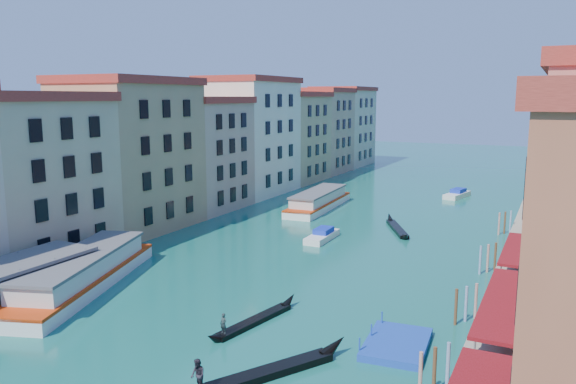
# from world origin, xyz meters

# --- Properties ---
(left_bank_palazzos) EXTENTS (12.80, 128.40, 21.00)m
(left_bank_palazzos) POSITION_xyz_m (-26.00, 64.68, 9.71)
(left_bank_palazzos) COLOR beige
(left_bank_palazzos) RESTS_ON ground
(quay) EXTENTS (4.00, 140.00, 1.00)m
(quay) POSITION_xyz_m (22.00, 65.00, 0.50)
(quay) COLOR gray
(quay) RESTS_ON ground
(restaurant_awnings) EXTENTS (3.20, 44.55, 3.12)m
(restaurant_awnings) POSITION_xyz_m (22.19, 23.00, 2.99)
(restaurant_awnings) COLOR maroon
(restaurant_awnings) RESTS_ON ground
(vaporetto_stop) EXTENTS (5.40, 16.40, 3.65)m
(vaporetto_stop) POSITION_xyz_m (-16.00, 12.00, 1.44)
(vaporetto_stop) COLOR #5B5B5E
(vaporetto_stop) RESTS_ON ground
(mooring_poles_right) EXTENTS (1.44, 54.24, 3.20)m
(mooring_poles_right) POSITION_xyz_m (19.10, 28.80, 1.30)
(mooring_poles_right) COLOR #572E1E
(mooring_poles_right) RESTS_ON ground
(vaporetto_near) EXTENTS (11.59, 22.19, 3.23)m
(vaporetto_near) POSITION_xyz_m (-13.94, 18.75, 1.46)
(vaporetto_near) COLOR white
(vaporetto_near) RESTS_ON ground
(vaporetto_far) EXTENTS (5.44, 19.57, 2.88)m
(vaporetto_far) POSITION_xyz_m (-8.92, 62.82, 1.30)
(vaporetto_far) COLOR white
(vaporetto_far) RESTS_ON ground
(gondola_fore) EXTENTS (2.89, 10.65, 2.14)m
(gondola_fore) POSITION_xyz_m (4.40, 18.37, 0.36)
(gondola_fore) COLOR black
(gondola_fore) RESTS_ON ground
(gondola_right) EXTENTS (7.80, 12.08, 2.69)m
(gondola_right) POSITION_xyz_m (8.92, 10.82, 0.51)
(gondola_right) COLOR black
(gondola_right) RESTS_ON ground
(gondola_far) EXTENTS (6.37, 11.45, 1.75)m
(gondola_far) POSITION_xyz_m (6.09, 53.86, 0.36)
(gondola_far) COLOR black
(gondola_far) RESTS_ON ground
(motorboat_mid) EXTENTS (2.22, 6.85, 1.41)m
(motorboat_mid) POSITION_xyz_m (-0.85, 44.84, 0.55)
(motorboat_mid) COLOR white
(motorboat_mid) RESTS_ON ground
(motorboat_far) EXTENTS (3.80, 7.58, 1.50)m
(motorboat_far) POSITION_xyz_m (9.09, 82.79, 0.59)
(motorboat_far) COLOR white
(motorboat_far) RESTS_ON ground
(blue_dock) EXTENTS (4.68, 6.58, 0.52)m
(blue_dock) POSITION_xyz_m (15.50, 19.07, 0.26)
(blue_dock) COLOR #1A45B7
(blue_dock) RESTS_ON ground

